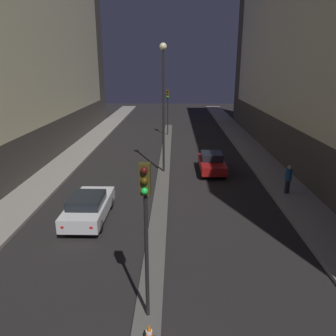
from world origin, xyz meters
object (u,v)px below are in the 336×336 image
(car_left_lane, at_px, (89,207))
(car_right_lane, at_px, (212,163))
(pedestrian_on_right_sidewalk, at_px, (288,179))
(traffic_light_near, at_px, (146,209))
(traffic_cone_near, at_px, (149,333))
(street_lamp, at_px, (163,90))
(traffic_light_mid, at_px, (168,102))

(car_left_lane, bearing_deg, car_right_lane, 48.47)
(car_right_lane, bearing_deg, pedestrian_on_right_sidewalk, -47.45)
(car_right_lane, bearing_deg, car_left_lane, -131.53)
(traffic_light_near, xyz_separation_m, traffic_cone_near, (0.13, -1.07, -3.38))
(traffic_light_near, xyz_separation_m, car_right_lane, (3.63, 15.14, -3.07))
(car_left_lane, height_order, car_right_lane, car_right_lane)
(street_lamp, xyz_separation_m, car_left_lane, (-3.63, -8.01, -5.38))
(traffic_light_near, bearing_deg, car_right_lane, 76.51)
(traffic_cone_near, xyz_separation_m, car_right_lane, (3.50, 16.21, 0.31))
(street_lamp, relative_size, pedestrian_on_right_sidewalk, 5.11)
(traffic_cone_near, relative_size, pedestrian_on_right_sidewalk, 0.36)
(pedestrian_on_right_sidewalk, bearing_deg, traffic_light_mid, 113.40)
(traffic_cone_near, bearing_deg, car_left_lane, 115.12)
(traffic_light_mid, relative_size, car_left_lane, 1.12)
(traffic_light_mid, distance_m, pedestrian_on_right_sidewalk, 19.86)
(traffic_light_near, xyz_separation_m, pedestrian_on_right_sidewalk, (7.82, 10.58, -2.70))
(traffic_light_near, relative_size, traffic_light_mid, 1.00)
(car_right_lane, bearing_deg, traffic_light_near, -103.49)
(traffic_cone_near, relative_size, car_right_lane, 0.16)
(traffic_light_mid, height_order, pedestrian_on_right_sidewalk, traffic_light_mid)
(car_right_lane, height_order, pedestrian_on_right_sidewalk, pedestrian_on_right_sidewalk)
(traffic_light_near, bearing_deg, traffic_cone_near, -83.29)
(traffic_cone_near, xyz_separation_m, car_left_lane, (-3.76, 8.01, 0.32))
(traffic_light_mid, distance_m, traffic_cone_near, 29.90)
(traffic_light_near, distance_m, car_right_lane, 15.87)
(street_lamp, bearing_deg, traffic_cone_near, -89.55)
(street_lamp, height_order, car_left_lane, street_lamp)
(car_left_lane, relative_size, car_right_lane, 1.11)
(traffic_light_near, bearing_deg, street_lamp, 90.00)
(traffic_light_near, bearing_deg, pedestrian_on_right_sidewalk, 53.54)
(car_right_lane, relative_size, pedestrian_on_right_sidewalk, 2.28)
(traffic_light_near, height_order, street_lamp, street_lamp)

